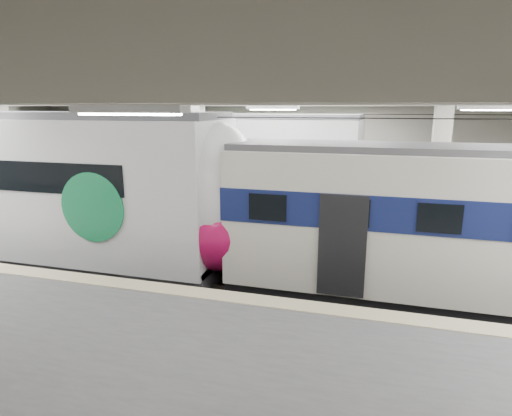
% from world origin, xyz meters
% --- Properties ---
extents(station_hall, '(36.00, 24.00, 5.75)m').
position_xyz_m(station_hall, '(0.00, -1.74, 3.24)').
color(station_hall, black).
rests_on(station_hall, ground).
extents(modern_emu, '(15.16, 3.13, 4.82)m').
position_xyz_m(modern_emu, '(-6.57, -0.00, 2.37)').
color(modern_emu, white).
rests_on(modern_emu, ground).
extents(older_rer, '(12.19, 2.69, 4.08)m').
position_xyz_m(older_rer, '(5.48, 0.00, 2.14)').
color(older_rer, silver).
rests_on(older_rer, ground).
extents(far_train, '(14.96, 3.66, 4.70)m').
position_xyz_m(far_train, '(-4.83, 5.50, 2.43)').
color(far_train, white).
rests_on(far_train, ground).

